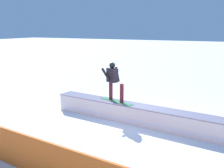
{
  "coord_description": "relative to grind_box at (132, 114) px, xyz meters",
  "views": [
    {
      "loc": [
        -3.35,
        8.41,
        3.38
      ],
      "look_at": [
        0.34,
        0.96,
        1.58
      ],
      "focal_mm": 42.04,
      "sensor_mm": 36.0,
      "label": 1
    }
  ],
  "objects": [
    {
      "name": "snowboarder",
      "position": [
        0.83,
        -0.13,
        1.16
      ],
      "size": [
        1.51,
        0.79,
        1.44
      ],
      "color": "#358251",
      "rests_on": "grind_box"
    },
    {
      "name": "ground_plane",
      "position": [
        0.0,
        0.0,
        -0.31
      ],
      "size": [
        120.0,
        120.0,
        0.0
      ],
      "primitive_type": "plane",
      "color": "white"
    },
    {
      "name": "grind_box",
      "position": [
        0.0,
        0.0,
        0.0
      ],
      "size": [
        6.51,
        1.36,
        0.68
      ],
      "color": "white",
      "rests_on": "ground_plane"
    },
    {
      "name": "safety_fence",
      "position": [
        0.0,
        4.32,
        0.16
      ],
      "size": [
        13.02,
        1.49,
        0.95
      ],
      "primitive_type": "cube",
      "rotation": [
        0.0,
        0.0,
        -0.11
      ],
      "color": "orange",
      "rests_on": "ground_plane"
    }
  ]
}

